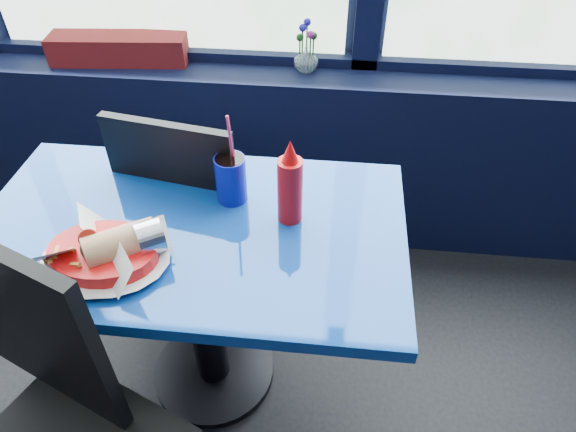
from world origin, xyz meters
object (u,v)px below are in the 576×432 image
object	(u,v)px
near_table	(197,270)
ketchup_bottle	(290,186)
chair_near_back	(185,205)
flower_vase	(306,56)
soda_cup	(231,178)
food_basket	(106,252)
planter_box	(119,49)
chair_near_front	(52,419)

from	to	relation	value
near_table	ketchup_bottle	distance (m)	0.41
chair_near_back	flower_vase	world-z (taller)	flower_vase
soda_cup	food_basket	bearing A→B (deg)	-132.72
food_basket	planter_box	bearing A→B (deg)	100.19
chair_near_front	ketchup_bottle	bearing A→B (deg)	71.32
chair_near_back	flower_vase	bearing A→B (deg)	-113.67
flower_vase	food_basket	bearing A→B (deg)	-112.07
planter_box	food_basket	bearing A→B (deg)	-77.65
food_basket	soda_cup	size ratio (longest dim) A/B	1.07
planter_box	soda_cup	xyz separation A→B (m)	(0.60, -0.75, -0.03)
chair_near_front	flower_vase	world-z (taller)	chair_near_front
near_table	chair_near_back	world-z (taller)	chair_near_back
chair_near_front	chair_near_back	xyz separation A→B (m)	(0.09, 0.82, -0.04)
flower_vase	ketchup_bottle	size ratio (longest dim) A/B	0.78
near_table	chair_near_back	xyz separation A→B (m)	(-0.12, 0.32, -0.02)
planter_box	food_basket	distance (m)	1.10
planter_box	food_basket	world-z (taller)	planter_box
chair_near_front	planter_box	size ratio (longest dim) A/B	1.88
near_table	chair_near_front	xyz separation A→B (m)	(-0.21, -0.50, 0.02)
ketchup_bottle	soda_cup	world-z (taller)	soda_cup
chair_near_front	chair_near_back	distance (m)	0.83
food_basket	ketchup_bottle	size ratio (longest dim) A/B	1.24
chair_near_front	ketchup_bottle	size ratio (longest dim) A/B	3.97
near_table	food_basket	world-z (taller)	food_basket
soda_cup	planter_box	bearing A→B (deg)	128.48
chair_near_back	food_basket	world-z (taller)	chair_near_back
near_table	chair_near_back	bearing A→B (deg)	110.87
chair_near_front	chair_near_back	bearing A→B (deg)	105.64
chair_near_back	planter_box	world-z (taller)	chair_near_back
food_basket	ketchup_bottle	bearing A→B (deg)	19.11
flower_vase	food_basket	world-z (taller)	flower_vase
planter_box	soda_cup	world-z (taller)	soda_cup
chair_near_back	soda_cup	xyz separation A→B (m)	(0.22, -0.19, 0.28)
chair_near_back	soda_cup	size ratio (longest dim) A/B	3.16
planter_box	soda_cup	distance (m)	0.96
food_basket	near_table	bearing A→B (deg)	35.77
planter_box	food_basket	xyz separation A→B (m)	(0.33, -1.04, -0.07)
food_basket	flower_vase	bearing A→B (deg)	60.51
food_basket	ketchup_bottle	xyz separation A→B (m)	(0.44, 0.22, 0.07)
planter_box	near_table	bearing A→B (deg)	-65.77
near_table	soda_cup	bearing A→B (deg)	53.06
chair_near_front	near_table	bearing A→B (deg)	89.09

